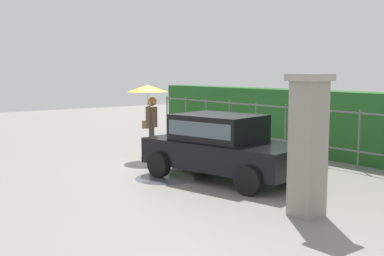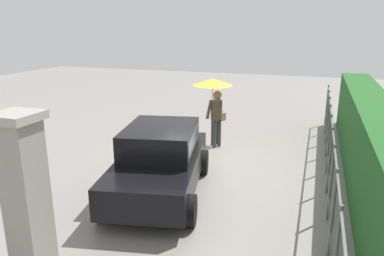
{
  "view_description": "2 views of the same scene",
  "coord_description": "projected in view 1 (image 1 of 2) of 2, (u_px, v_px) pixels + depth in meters",
  "views": [
    {
      "loc": [
        9.55,
        -7.53,
        2.46
      ],
      "look_at": [
        -0.1,
        -0.12,
        1.01
      ],
      "focal_mm": 44.75,
      "sensor_mm": 36.0,
      "label": 1
    },
    {
      "loc": [
        8.12,
        2.65,
        3.52
      ],
      "look_at": [
        -0.32,
        -0.28,
        1.03
      ],
      "focal_mm": 33.95,
      "sensor_mm": 36.0,
      "label": 2
    }
  ],
  "objects": [
    {
      "name": "pedestrian",
      "position": [
        149.0,
        101.0,
        13.66
      ],
      "size": [
        1.16,
        1.16,
        2.07
      ],
      "rotation": [
        0.0,
        0.0,
        -2.18
      ],
      "color": "#333333",
      "rests_on": "ground"
    },
    {
      "name": "car",
      "position": [
        222.0,
        144.0,
        10.92
      ],
      "size": [
        3.96,
        2.45,
        1.48
      ],
      "rotation": [
        0.0,
        0.0,
        0.21
      ],
      "color": "black",
      "rests_on": "ground"
    },
    {
      "name": "ground_plane",
      "position": [
        198.0,
        167.0,
        12.37
      ],
      "size": [
        40.0,
        40.0,
        0.0
      ],
      "primitive_type": "plane",
      "color": "gray"
    },
    {
      "name": "gate_pillar",
      "position": [
        308.0,
        144.0,
        8.04
      ],
      "size": [
        0.6,
        0.6,
        2.42
      ],
      "color": "gray",
      "rests_on": "ground"
    },
    {
      "name": "puddle_near",
      "position": [
        165.0,
        178.0,
        11.05
      ],
      "size": [
        1.38,
        1.38,
        0.0
      ],
      "primitive_type": "cylinder",
      "color": "#4C545B",
      "rests_on": "ground"
    },
    {
      "name": "fence_section",
      "position": [
        285.0,
        128.0,
        13.92
      ],
      "size": [
        12.19,
        0.05,
        1.5
      ],
      "color": "#59605B",
      "rests_on": "ground"
    },
    {
      "name": "hedge_row",
      "position": [
        305.0,
        122.0,
        14.43
      ],
      "size": [
        13.14,
        0.9,
        1.9
      ],
      "primitive_type": "cube",
      "color": "#235B23",
      "rests_on": "ground"
    }
  ]
}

